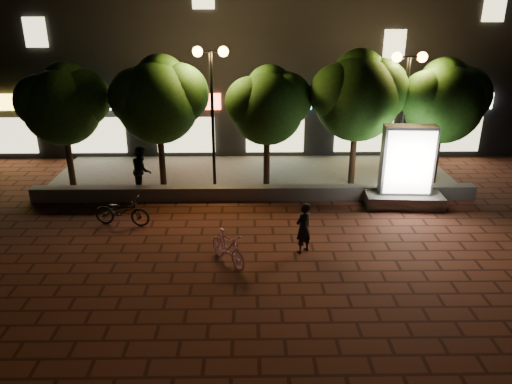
{
  "coord_description": "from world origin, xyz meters",
  "views": [
    {
      "loc": [
        -0.19,
        -12.49,
        6.79
      ],
      "look_at": [
        0.03,
        1.5,
        1.27
      ],
      "focal_mm": 34.41,
      "sensor_mm": 36.0,
      "label": 1
    }
  ],
  "objects_px": {
    "tree_left": "(159,97)",
    "scooter_pink": "(228,248)",
    "street_lamp_right": "(406,85)",
    "tree_far_left": "(63,102)",
    "scooter_parked": "(122,211)",
    "ad_kiosk": "(406,174)",
    "tree_mid": "(268,103)",
    "pedestrian": "(142,170)",
    "street_lamp_left": "(211,82)",
    "tree_far_right": "(445,98)",
    "rider": "(303,228)",
    "tree_right": "(359,93)"
  },
  "relations": [
    {
      "from": "tree_far_left",
      "to": "pedestrian",
      "type": "distance_m",
      "value": 3.79
    },
    {
      "from": "tree_left",
      "to": "street_lamp_right",
      "type": "bearing_deg",
      "value": -1.68
    },
    {
      "from": "tree_left",
      "to": "street_lamp_left",
      "type": "distance_m",
      "value": 2.05
    },
    {
      "from": "tree_right",
      "to": "tree_far_right",
      "type": "height_order",
      "value": "tree_right"
    },
    {
      "from": "tree_mid",
      "to": "street_lamp_left",
      "type": "height_order",
      "value": "street_lamp_left"
    },
    {
      "from": "tree_right",
      "to": "street_lamp_right",
      "type": "bearing_deg",
      "value": -9.1
    },
    {
      "from": "scooter_parked",
      "to": "pedestrian",
      "type": "distance_m",
      "value": 2.69
    },
    {
      "from": "tree_mid",
      "to": "street_lamp_right",
      "type": "xyz_separation_m",
      "value": [
        4.95,
        -0.26,
        0.68
      ]
    },
    {
      "from": "street_lamp_left",
      "to": "rider",
      "type": "distance_m",
      "value": 6.77
    },
    {
      "from": "tree_far_right",
      "to": "ad_kiosk",
      "type": "bearing_deg",
      "value": -131.57
    },
    {
      "from": "tree_mid",
      "to": "ad_kiosk",
      "type": "bearing_deg",
      "value": -23.39
    },
    {
      "from": "scooter_pink",
      "to": "pedestrian",
      "type": "distance_m",
      "value": 6.16
    },
    {
      "from": "pedestrian",
      "to": "tree_far_left",
      "type": "bearing_deg",
      "value": 62.95
    },
    {
      "from": "tree_left",
      "to": "pedestrian",
      "type": "height_order",
      "value": "tree_left"
    },
    {
      "from": "tree_far_right",
      "to": "rider",
      "type": "xyz_separation_m",
      "value": [
        -5.71,
        -5.46,
        -2.61
      ]
    },
    {
      "from": "rider",
      "to": "street_lamp_left",
      "type": "bearing_deg",
      "value": -101.57
    },
    {
      "from": "tree_far_left",
      "to": "street_lamp_right",
      "type": "bearing_deg",
      "value": -1.21
    },
    {
      "from": "tree_far_right",
      "to": "street_lamp_left",
      "type": "height_order",
      "value": "street_lamp_left"
    },
    {
      "from": "tree_left",
      "to": "scooter_pink",
      "type": "height_order",
      "value": "tree_left"
    },
    {
      "from": "tree_far_right",
      "to": "rider",
      "type": "relative_size",
      "value": 3.14
    },
    {
      "from": "street_lamp_right",
      "to": "pedestrian",
      "type": "relative_size",
      "value": 2.82
    },
    {
      "from": "tree_left",
      "to": "street_lamp_right",
      "type": "height_order",
      "value": "street_lamp_right"
    },
    {
      "from": "scooter_pink",
      "to": "pedestrian",
      "type": "height_order",
      "value": "pedestrian"
    },
    {
      "from": "street_lamp_left",
      "to": "scooter_pink",
      "type": "bearing_deg",
      "value": -82.89
    },
    {
      "from": "tree_far_left",
      "to": "street_lamp_right",
      "type": "xyz_separation_m",
      "value": [
        12.45,
        -0.26,
        0.6
      ]
    },
    {
      "from": "street_lamp_left",
      "to": "rider",
      "type": "height_order",
      "value": "street_lamp_left"
    },
    {
      "from": "scooter_pink",
      "to": "pedestrian",
      "type": "bearing_deg",
      "value": 87.17
    },
    {
      "from": "ad_kiosk",
      "to": "scooter_pink",
      "type": "height_order",
      "value": "ad_kiosk"
    },
    {
      "from": "tree_far_left",
      "to": "scooter_parked",
      "type": "height_order",
      "value": "tree_far_left"
    },
    {
      "from": "ad_kiosk",
      "to": "scooter_pink",
      "type": "xyz_separation_m",
      "value": [
        -6.02,
        -4.05,
        -0.68
      ]
    },
    {
      "from": "tree_far_left",
      "to": "rider",
      "type": "height_order",
      "value": "tree_far_left"
    },
    {
      "from": "scooter_pink",
      "to": "scooter_parked",
      "type": "height_order",
      "value": "scooter_parked"
    },
    {
      "from": "tree_mid",
      "to": "tree_right",
      "type": "bearing_deg",
      "value": 0.0
    },
    {
      "from": "street_lamp_right",
      "to": "ad_kiosk",
      "type": "relative_size",
      "value": 1.74
    },
    {
      "from": "scooter_pink",
      "to": "scooter_parked",
      "type": "bearing_deg",
      "value": 108.4
    },
    {
      "from": "ad_kiosk",
      "to": "street_lamp_left",
      "type": "bearing_deg",
      "value": 165.31
    },
    {
      "from": "ad_kiosk",
      "to": "pedestrian",
      "type": "relative_size",
      "value": 1.62
    },
    {
      "from": "tree_right",
      "to": "scooter_pink",
      "type": "xyz_separation_m",
      "value": [
        -4.63,
        -6.09,
        -3.09
      ]
    },
    {
      "from": "tree_left",
      "to": "scooter_parked",
      "type": "relative_size",
      "value": 2.7
    },
    {
      "from": "rider",
      "to": "scooter_parked",
      "type": "relative_size",
      "value": 0.84
    },
    {
      "from": "tree_far_left",
      "to": "ad_kiosk",
      "type": "distance_m",
      "value": 12.55
    },
    {
      "from": "tree_left",
      "to": "scooter_pink",
      "type": "xyz_separation_m",
      "value": [
        2.67,
        -6.09,
        -2.97
      ]
    },
    {
      "from": "tree_left",
      "to": "street_lamp_right",
      "type": "xyz_separation_m",
      "value": [
        8.95,
        -0.26,
        0.45
      ]
    },
    {
      "from": "ad_kiosk",
      "to": "rider",
      "type": "distance_m",
      "value": 5.21
    },
    {
      "from": "tree_right",
      "to": "rider",
      "type": "xyz_separation_m",
      "value": [
        -2.51,
        -5.46,
        -2.81
      ]
    },
    {
      "from": "tree_left",
      "to": "pedestrian",
      "type": "bearing_deg",
      "value": -125.31
    },
    {
      "from": "street_lamp_right",
      "to": "tree_left",
      "type": "bearing_deg",
      "value": 178.32
    },
    {
      "from": "tree_left",
      "to": "tree_far_left",
      "type": "bearing_deg",
      "value": -180.0
    },
    {
      "from": "street_lamp_right",
      "to": "ad_kiosk",
      "type": "height_order",
      "value": "street_lamp_right"
    },
    {
      "from": "tree_mid",
      "to": "pedestrian",
      "type": "relative_size",
      "value": 2.55
    }
  ]
}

